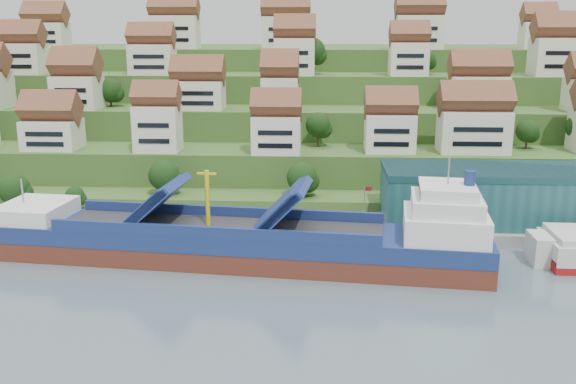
{
  "coord_description": "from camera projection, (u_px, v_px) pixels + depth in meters",
  "views": [
    {
      "loc": [
        10.17,
        -97.93,
        36.58
      ],
      "look_at": [
        4.49,
        14.0,
        8.0
      ],
      "focal_mm": 40.0,
      "sensor_mm": 36.0,
      "label": 1
    }
  ],
  "objects": [
    {
      "name": "ground",
      "position": [
        256.0,
        260.0,
        104.31
      ],
      "size": [
        300.0,
        300.0,
        0.0
      ],
      "primitive_type": "plane",
      "color": "slate",
      "rests_on": "ground"
    },
    {
      "name": "quay",
      "position": [
        373.0,
        228.0,
        117.57
      ],
      "size": [
        180.0,
        14.0,
        2.2
      ],
      "primitive_type": "cube",
      "color": "gray",
      "rests_on": "ground"
    },
    {
      "name": "hillside",
      "position": [
        288.0,
        114.0,
        201.89
      ],
      "size": [
        260.0,
        128.0,
        31.0
      ],
      "color": "#2D4C1E",
      "rests_on": "ground"
    },
    {
      "name": "hillside_village",
      "position": [
        281.0,
        80.0,
        156.82
      ],
      "size": [
        157.15,
        62.34,
        29.19
      ],
      "color": "silver",
      "rests_on": "ground"
    },
    {
      "name": "hillside_trees",
      "position": [
        233.0,
        122.0,
        143.19
      ],
      "size": [
        140.14,
        62.64,
        31.3
      ],
      "color": "#193913",
      "rests_on": "ground"
    },
    {
      "name": "warehouse",
      "position": [
        550.0,
        195.0,
        116.43
      ],
      "size": [
        60.0,
        15.0,
        10.0
      ],
      "primitive_type": "cube",
      "color": "#205357",
      "rests_on": "quay"
    },
    {
      "name": "flagpole",
      "position": [
        365.0,
        205.0,
        111.39
      ],
      "size": [
        1.28,
        0.16,
        8.0
      ],
      "color": "gray",
      "rests_on": "quay"
    },
    {
      "name": "cargo_ship",
      "position": [
        247.0,
        242.0,
        102.76
      ],
      "size": [
        81.32,
        21.16,
        17.87
      ],
      "rotation": [
        0.0,
        0.0,
        -0.11
      ],
      "color": "#59271B",
      "rests_on": "ground"
    }
  ]
}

